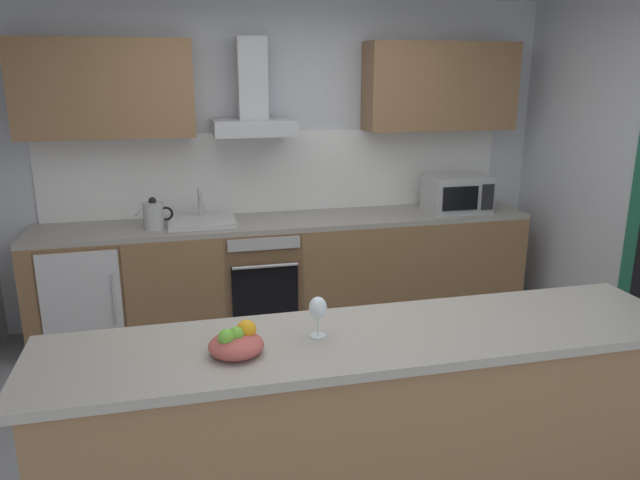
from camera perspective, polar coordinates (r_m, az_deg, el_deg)
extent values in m
cube|color=gray|center=(3.69, 2.13, -18.03)|extent=(5.46, 4.90, 0.02)
cube|color=silver|center=(5.08, -3.86, 7.35)|extent=(5.46, 0.12, 2.60)
cube|color=white|center=(5.03, -3.70, 6.45)|extent=(3.79, 0.02, 0.66)
cube|color=olive|center=(4.93, -2.92, -3.34)|extent=(3.92, 0.60, 0.86)
cube|color=#9E998E|center=(4.80, -2.99, 1.75)|extent=(3.92, 0.60, 0.04)
cube|color=olive|center=(2.85, 4.67, -18.01)|extent=(2.72, 0.52, 0.92)
cube|color=#9E998E|center=(2.61, 4.91, -9.24)|extent=(2.82, 0.64, 0.04)
cube|color=olive|center=(4.75, -19.67, 13.31)|extent=(1.26, 0.32, 0.70)
cube|color=olive|center=(5.20, 11.28, 14.03)|extent=(1.26, 0.32, 0.70)
cube|color=slate|center=(4.86, -5.71, -3.29)|extent=(0.60, 0.56, 0.80)
cube|color=black|center=(4.61, -5.18, -5.19)|extent=(0.50, 0.02, 0.48)
cube|color=#B7BABC|center=(4.48, -5.31, -0.37)|extent=(0.54, 0.02, 0.09)
cylinder|color=#B7BABC|center=(4.50, -5.19, -2.49)|extent=(0.49, 0.02, 0.02)
cube|color=white|center=(4.89, -21.12, -4.64)|extent=(0.58, 0.56, 0.85)
cube|color=silver|center=(4.62, -21.56, -5.86)|extent=(0.55, 0.02, 0.80)
cylinder|color=#B7BABC|center=(4.56, -18.89, -5.32)|extent=(0.02, 0.02, 0.38)
cube|color=#B7BABC|center=(5.16, 12.79, 4.30)|extent=(0.50, 0.36, 0.30)
cube|color=black|center=(4.96, 13.12, 3.84)|extent=(0.30, 0.02, 0.19)
cube|color=black|center=(5.08, 15.56, 3.93)|extent=(0.10, 0.01, 0.21)
cube|color=silver|center=(4.70, -11.10, 1.69)|extent=(0.50, 0.40, 0.04)
cylinder|color=#B7BABC|center=(4.80, -11.25, 3.30)|extent=(0.03, 0.03, 0.26)
cylinder|color=#B7BABC|center=(4.70, -11.28, 4.53)|extent=(0.03, 0.16, 0.03)
cylinder|color=#B7BABC|center=(4.64, -15.45, 2.23)|extent=(0.15, 0.15, 0.20)
sphere|color=black|center=(4.62, -15.55, 3.58)|extent=(0.06, 0.06, 0.06)
cone|color=#B7BABC|center=(4.64, -16.72, 2.63)|extent=(0.09, 0.04, 0.07)
torus|color=black|center=(4.64, -14.34, 2.42)|extent=(0.11, 0.02, 0.11)
cube|color=#B7BABC|center=(4.72, -6.27, 10.56)|extent=(0.62, 0.45, 0.12)
cube|color=#B7BABC|center=(4.75, -6.48, 14.94)|extent=(0.22, 0.22, 0.60)
cylinder|color=silver|center=(2.57, -0.20, -9.03)|extent=(0.07, 0.07, 0.01)
cylinder|color=silver|center=(2.55, -0.20, -8.05)|extent=(0.01, 0.01, 0.09)
ellipsoid|color=silver|center=(2.52, -0.20, -6.41)|extent=(0.08, 0.08, 0.10)
ellipsoid|color=#B24C47|center=(2.44, -7.91, -9.82)|extent=(0.22, 0.22, 0.09)
sphere|color=#66B233|center=(2.40, -8.86, -9.09)|extent=(0.07, 0.07, 0.07)
sphere|color=orange|center=(2.45, -6.97, -8.39)|extent=(0.08, 0.08, 0.08)
sphere|color=#66B233|center=(2.42, -7.95, -8.83)|extent=(0.06, 0.06, 0.06)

